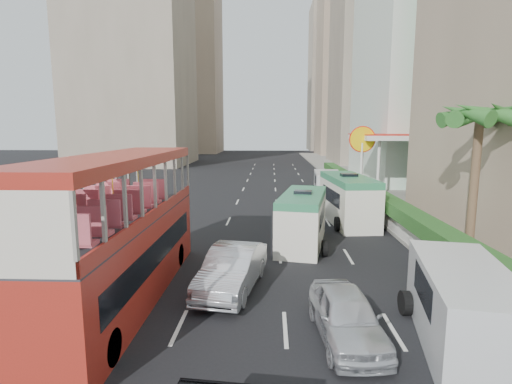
{
  "coord_description": "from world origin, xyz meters",
  "views": [
    {
      "loc": [
        -0.85,
        -13.15,
        5.9
      ],
      "look_at": [
        -1.5,
        4.0,
        3.2
      ],
      "focal_mm": 28.0,
      "sensor_mm": 36.0,
      "label": 1
    }
  ],
  "objects_px": {
    "panel_van_far": "(328,184)",
    "van_asset": "(296,220)",
    "car_silver_lane_a": "(232,290)",
    "panel_van_near": "(464,307)",
    "car_silver_lane_b": "(346,339)",
    "shell_station": "(392,165)",
    "minibus_near": "(303,219)",
    "palm_tree": "(474,189)",
    "double_decker_bus": "(121,229)",
    "minibus_far": "(348,199)"
  },
  "relations": [
    {
      "from": "palm_tree",
      "to": "car_silver_lane_b",
      "type": "bearing_deg",
      "value": -135.01
    },
    {
      "from": "panel_van_near",
      "to": "van_asset",
      "type": "bearing_deg",
      "value": 114.26
    },
    {
      "from": "van_asset",
      "to": "minibus_far",
      "type": "relative_size",
      "value": 0.73
    },
    {
      "from": "minibus_far",
      "to": "panel_van_near",
      "type": "relative_size",
      "value": 1.24
    },
    {
      "from": "van_asset",
      "to": "panel_van_far",
      "type": "relative_size",
      "value": 0.9
    },
    {
      "from": "minibus_near",
      "to": "minibus_far",
      "type": "height_order",
      "value": "minibus_far"
    },
    {
      "from": "double_decker_bus",
      "to": "car_silver_lane_b",
      "type": "relative_size",
      "value": 2.65
    },
    {
      "from": "shell_station",
      "to": "palm_tree",
      "type": "bearing_deg",
      "value": -96.6
    },
    {
      "from": "minibus_far",
      "to": "panel_van_far",
      "type": "relative_size",
      "value": 1.24
    },
    {
      "from": "minibus_near",
      "to": "panel_van_far",
      "type": "distance_m",
      "value": 15.36
    },
    {
      "from": "panel_van_far",
      "to": "shell_station",
      "type": "xyz_separation_m",
      "value": [
        5.83,
        0.98,
        1.66
      ]
    },
    {
      "from": "car_silver_lane_a",
      "to": "minibus_near",
      "type": "height_order",
      "value": "minibus_near"
    },
    {
      "from": "double_decker_bus",
      "to": "palm_tree",
      "type": "distance_m",
      "value": 14.39
    },
    {
      "from": "double_decker_bus",
      "to": "shell_station",
      "type": "distance_m",
      "value": 28.02
    },
    {
      "from": "double_decker_bus",
      "to": "panel_van_near",
      "type": "distance_m",
      "value": 10.88
    },
    {
      "from": "double_decker_bus",
      "to": "car_silver_lane_a",
      "type": "distance_m",
      "value": 4.6
    },
    {
      "from": "minibus_far",
      "to": "panel_van_near",
      "type": "xyz_separation_m",
      "value": [
        0.4,
        -14.66,
        -0.4
      ]
    },
    {
      "from": "car_silver_lane_a",
      "to": "panel_van_far",
      "type": "height_order",
      "value": "panel_van_far"
    },
    {
      "from": "panel_van_far",
      "to": "car_silver_lane_a",
      "type": "bearing_deg",
      "value": -103.27
    },
    {
      "from": "car_silver_lane_b",
      "to": "shell_station",
      "type": "relative_size",
      "value": 0.52
    },
    {
      "from": "car_silver_lane_a",
      "to": "minibus_near",
      "type": "relative_size",
      "value": 0.81
    },
    {
      "from": "double_decker_bus",
      "to": "panel_van_far",
      "type": "bearing_deg",
      "value": 65.22
    },
    {
      "from": "palm_tree",
      "to": "car_silver_lane_a",
      "type": "bearing_deg",
      "value": -162.93
    },
    {
      "from": "car_silver_lane_b",
      "to": "van_asset",
      "type": "bearing_deg",
      "value": 87.2
    },
    {
      "from": "double_decker_bus",
      "to": "palm_tree",
      "type": "bearing_deg",
      "value": 16.16
    },
    {
      "from": "minibus_far",
      "to": "shell_station",
      "type": "relative_size",
      "value": 0.84
    },
    {
      "from": "car_silver_lane_a",
      "to": "panel_van_near",
      "type": "relative_size",
      "value": 0.89
    },
    {
      "from": "van_asset",
      "to": "shell_station",
      "type": "bearing_deg",
      "value": 46.75
    },
    {
      "from": "double_decker_bus",
      "to": "panel_van_near",
      "type": "relative_size",
      "value": 2.03
    },
    {
      "from": "minibus_far",
      "to": "shell_station",
      "type": "xyz_separation_m",
      "value": [
        5.94,
        10.96,
        1.26
      ]
    },
    {
      "from": "panel_van_far",
      "to": "van_asset",
      "type": "bearing_deg",
      "value": -106.24
    },
    {
      "from": "car_silver_lane_a",
      "to": "panel_van_near",
      "type": "bearing_deg",
      "value": -17.48
    },
    {
      "from": "palm_tree",
      "to": "panel_van_far",
      "type": "bearing_deg",
      "value": 101.4
    },
    {
      "from": "panel_van_near",
      "to": "car_silver_lane_a",
      "type": "bearing_deg",
      "value": 163.09
    },
    {
      "from": "car_silver_lane_a",
      "to": "van_asset",
      "type": "distance_m",
      "value": 12.19
    },
    {
      "from": "minibus_far",
      "to": "palm_tree",
      "type": "bearing_deg",
      "value": -70.0
    },
    {
      "from": "car_silver_lane_b",
      "to": "shell_station",
      "type": "distance_m",
      "value": 27.08
    },
    {
      "from": "car_silver_lane_a",
      "to": "panel_van_far",
      "type": "bearing_deg",
      "value": 83.28
    },
    {
      "from": "car_silver_lane_b",
      "to": "panel_van_near",
      "type": "height_order",
      "value": "panel_van_near"
    },
    {
      "from": "panel_van_near",
      "to": "minibus_far",
      "type": "bearing_deg",
      "value": 102.36
    },
    {
      "from": "car_silver_lane_a",
      "to": "panel_van_near",
      "type": "height_order",
      "value": "panel_van_near"
    },
    {
      "from": "car_silver_lane_a",
      "to": "shell_station",
      "type": "height_order",
      "value": "shell_station"
    },
    {
      "from": "car_silver_lane_a",
      "to": "palm_tree",
      "type": "distance_m",
      "value": 11.06
    },
    {
      "from": "minibus_near",
      "to": "minibus_far",
      "type": "distance_m",
      "value": 5.98
    },
    {
      "from": "car_silver_lane_b",
      "to": "palm_tree",
      "type": "distance_m",
      "value": 9.79
    },
    {
      "from": "minibus_far",
      "to": "panel_van_far",
      "type": "xyz_separation_m",
      "value": [
        0.1,
        9.98,
        -0.4
      ]
    },
    {
      "from": "car_silver_lane_a",
      "to": "car_silver_lane_b",
      "type": "relative_size",
      "value": 1.17
    },
    {
      "from": "car_silver_lane_b",
      "to": "shell_station",
      "type": "height_order",
      "value": "shell_station"
    },
    {
      "from": "van_asset",
      "to": "minibus_near",
      "type": "relative_size",
      "value": 0.82
    },
    {
      "from": "car_silver_lane_b",
      "to": "van_asset",
      "type": "height_order",
      "value": "car_silver_lane_b"
    }
  ]
}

